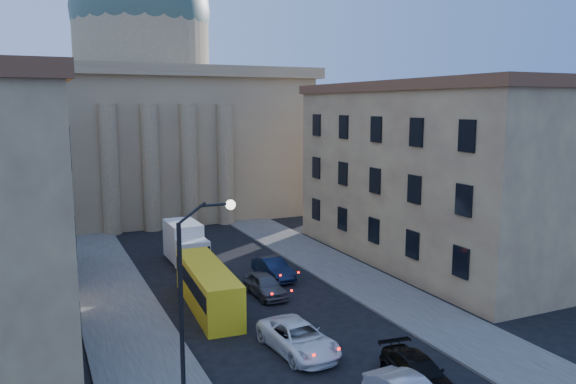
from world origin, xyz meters
The scene contains 11 objects.
sidewalk_left centered at (-8.50, 18.00, 0.07)m, with size 5.00×60.00×0.15m, color #504E49.
sidewalk_right centered at (8.50, 18.00, 0.07)m, with size 5.00×60.00×0.15m, color #504E49.
church centered at (0.00, 55.47, 11.88)m, with size 68.02×28.76×36.60m.
building_right centered at (17.00, 22.00, 7.42)m, with size 11.60×26.60×14.70m.
street_lamp centered at (-6.97, 8.00, 5.29)m, with size 2.62×0.44×8.83m.
car_left_mid centered at (-0.80, 10.34, 0.78)m, with size 2.58×5.60×1.56m, color white.
car_right_mid centered at (2.59, 4.65, 0.72)m, with size 2.01×4.95×1.44m, color black.
car_right_far centered at (0.93, 19.23, 0.76)m, with size 1.79×4.44×1.51m, color #4D4E52.
car_right_distant centered at (2.96, 22.55, 0.77)m, with size 1.64×4.70×1.55m, color black.
city_bus centered at (-3.27, 18.61, 1.48)m, with size 2.84×9.91×2.76m.
box_truck centered at (-1.97, 29.18, 1.57)m, with size 2.46×6.06×3.31m.
Camera 1 is at (-12.86, -14.80, 12.90)m, focal length 35.00 mm.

